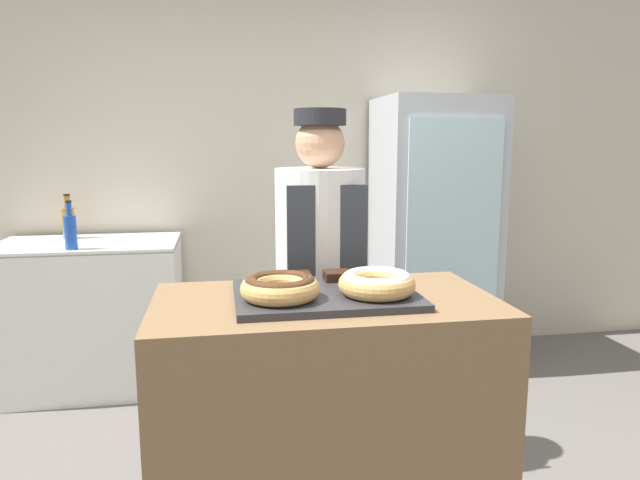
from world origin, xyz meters
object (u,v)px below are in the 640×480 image
Objects in this scene: chest_freezer at (92,314)px; bottle_amber at (68,221)px; serving_tray at (325,295)px; donut_light_glaze at (377,282)px; baker_person at (320,287)px; brownie_back_left at (298,277)px; donut_chocolate_glaze at (280,287)px; bottle_blue at (70,231)px; beverage_fridge at (433,234)px; brownie_back_right at (337,276)px.

bottle_amber is (-0.14, 0.16, 0.55)m from chest_freezer.
serving_tray is at bearing -57.20° from chest_freezer.
donut_light_glaze is 0.72m from baker_person.
brownie_back_left is (-0.23, 0.22, -0.02)m from donut_light_glaze.
chest_freezer is at bearing 118.10° from donut_chocolate_glaze.
bottle_blue is (-1.31, 1.57, -0.03)m from donut_light_glaze.
chest_freezer is (-1.05, 1.59, -0.56)m from brownie_back_left.
beverage_fridge is at bearing 49.42° from baker_person.
donut_light_glaze is at bearing -116.26° from beverage_fridge.
brownie_back_left is 0.52m from baker_person.
serving_tray is at bearing 156.98° from donut_light_glaze.
brownie_back_left is 1.99m from chest_freezer.
donut_chocolate_glaze is 0.91× the size of bottle_amber.
bottle_amber is (-2.31, 0.17, 0.12)m from beverage_fridge.
bottle_blue reaches higher than brownie_back_left.
serving_tray is 0.17m from brownie_back_right.
baker_person reaches higher than bottle_blue.
brownie_back_right is 0.33× the size of bottle_amber.
donut_chocolate_glaze is 0.31m from donut_light_glaze.
bottle_blue is (-1.22, 1.35, -0.01)m from brownie_back_right.
baker_person is 5.94× the size of bottle_blue.
baker_person is at bearing -42.65° from chest_freezer.
serving_tray is 0.37× the size of baker_person.
chest_freezer is (-1.22, 1.12, -0.40)m from baker_person.
bottle_blue reaches higher than serving_tray.
donut_chocolate_glaze is 0.32m from brownie_back_right.
donut_chocolate_glaze is 0.15× the size of baker_person.
donut_chocolate_glaze is at bearing -136.16° from brownie_back_right.
beverage_fridge is at bearing 6.13° from bottle_blue.
brownie_back_left is 0.33× the size of bottle_amber.
beverage_fridge is (1.12, 1.58, -0.13)m from brownie_back_left.
chest_freezer is at bearing 126.89° from brownie_back_right.
donut_chocolate_glaze is 0.92× the size of bottle_blue.
baker_person is 1.87m from bottle_amber.
baker_person is at bearing 81.53° from serving_tray.
beverage_fridge reaches higher than baker_person.
baker_person is 1.47m from beverage_fridge.
brownie_back_left is at bearing 114.97° from serving_tray.
donut_chocolate_glaze is at bearing -60.76° from bottle_amber.
beverage_fridge is (0.89, 1.80, -0.15)m from donut_light_glaze.
beverage_fridge is 6.43× the size of bottle_amber.
brownie_back_right is 1.86m from beverage_fridge.
serving_tray is 0.18m from donut_light_glaze.
beverage_fridge is at bearing 56.29° from donut_chocolate_glaze.
beverage_fridge is at bearing -0.18° from chest_freezer.
donut_light_glaze reaches higher than serving_tray.
baker_person reaches higher than bottle_amber.
donut_chocolate_glaze and donut_light_glaze have the same top height.
bottle_amber is (-1.19, 1.75, -0.01)m from brownie_back_left.
donut_chocolate_glaze is at bearing -61.90° from chest_freezer.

